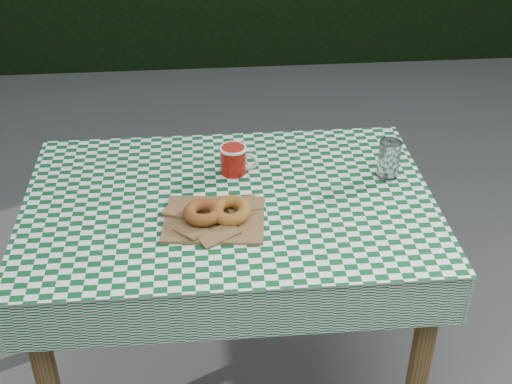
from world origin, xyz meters
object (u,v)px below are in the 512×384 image
table (232,303)px  drinking_glass (389,159)px  paper_bag (214,219)px  coffee_mug (233,160)px

table → drinking_glass: (0.46, 0.08, 0.44)m
table → paper_bag: (-0.04, -0.10, 0.39)m
coffee_mug → paper_bag: bearing=-91.4°
paper_bag → table: bearing=65.3°
coffee_mug → drinking_glass: size_ratio=1.31×
coffee_mug → drinking_glass: (0.44, -0.06, 0.01)m
table → coffee_mug: 0.45m
paper_bag → coffee_mug: (0.06, 0.24, 0.04)m
drinking_glass → table: bearing=-170.0°
paper_bag → drinking_glass: 0.54m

